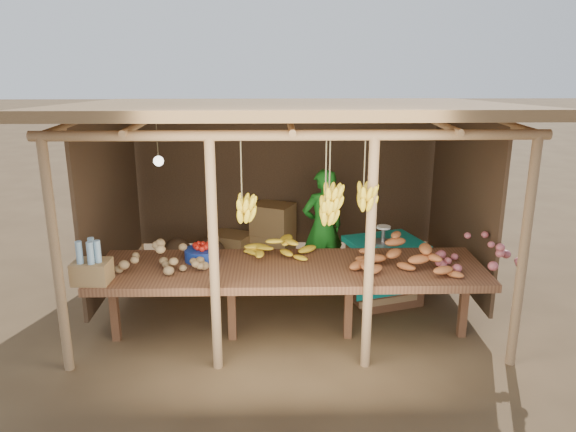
{
  "coord_description": "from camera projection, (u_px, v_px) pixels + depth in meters",
  "views": [
    {
      "loc": [
        -0.15,
        -6.22,
        2.88
      ],
      "look_at": [
        0.0,
        0.0,
        1.05
      ],
      "focal_mm": 35.0,
      "sensor_mm": 36.0,
      "label": 1
    }
  ],
  "objects": [
    {
      "name": "ground",
      "position": [
        288.0,
        299.0,
        6.78
      ],
      "size": [
        60.0,
        60.0,
        0.0
      ],
      "primitive_type": "plane",
      "color": "brown",
      "rests_on": "ground"
    },
    {
      "name": "stall_structure",
      "position": [
        288.0,
        140.0,
        6.29
      ],
      "size": [
        4.7,
        3.5,
        2.43
      ],
      "color": "#A87E56",
      "rests_on": "ground"
    },
    {
      "name": "counter",
      "position": [
        290.0,
        272.0,
        5.66
      ],
      "size": [
        3.9,
        1.05,
        0.8
      ],
      "color": "brown",
      "rests_on": "ground"
    },
    {
      "name": "potato_heap",
      "position": [
        164.0,
        251.0,
        5.55
      ],
      "size": [
        0.99,
        0.79,
        0.36
      ],
      "primitive_type": null,
      "rotation": [
        0.0,
        0.0,
        0.38
      ],
      "color": "#91724B",
      "rests_on": "counter"
    },
    {
      "name": "sweet_potato_heap",
      "position": [
        405.0,
        250.0,
        5.58
      ],
      "size": [
        1.04,
        0.66,
        0.36
      ],
      "primitive_type": null,
      "rotation": [
        0.0,
        0.0,
        -0.07
      ],
      "color": "#AC5B2C",
      "rests_on": "counter"
    },
    {
      "name": "onion_heap",
      "position": [
        483.0,
        252.0,
        5.53
      ],
      "size": [
        1.06,
        0.87,
        0.36
      ],
      "primitive_type": null,
      "rotation": [
        0.0,
        0.0,
        0.41
      ],
      "color": "#BA5A61",
      "rests_on": "counter"
    },
    {
      "name": "banana_pile",
      "position": [
        278.0,
        242.0,
        5.83
      ],
      "size": [
        0.67,
        0.43,
        0.35
      ],
      "primitive_type": null,
      "rotation": [
        0.0,
        0.0,
        -0.07
      ],
      "color": "yellow",
      "rests_on": "counter"
    },
    {
      "name": "tomato_basin",
      "position": [
        202.0,
        253.0,
        5.8
      ],
      "size": [
        0.35,
        0.35,
        0.19
      ],
      "rotation": [
        0.0,
        0.0,
        0.23
      ],
      "color": "navy",
      "rests_on": "counter"
    },
    {
      "name": "bottle_box",
      "position": [
        91.0,
        266.0,
        5.21
      ],
      "size": [
        0.35,
        0.28,
        0.42
      ],
      "color": "olive",
      "rests_on": "counter"
    },
    {
      "name": "vendor",
      "position": [
        323.0,
        227.0,
        7.07
      ],
      "size": [
        0.63,
        0.51,
        1.5
      ],
      "primitive_type": "imported",
      "rotation": [
        0.0,
        0.0,
        3.45
      ],
      "color": "#1B7B1E",
      "rests_on": "ground"
    },
    {
      "name": "tarp_crate",
      "position": [
        384.0,
        269.0,
        6.65
      ],
      "size": [
        0.99,
        0.92,
        0.98
      ],
      "color": "brown",
      "rests_on": "ground"
    },
    {
      "name": "carton_stack",
      "position": [
        259.0,
        238.0,
        7.82
      ],
      "size": [
        1.24,
        0.61,
        0.85
      ],
      "color": "olive",
      "rests_on": "ground"
    },
    {
      "name": "burlap_sacks",
      "position": [
        194.0,
        257.0,
        7.37
      ],
      "size": [
        0.9,
        0.47,
        0.64
      ],
      "color": "#4C3623",
      "rests_on": "ground"
    }
  ]
}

